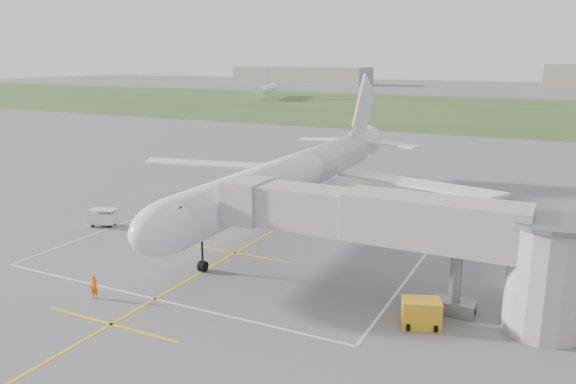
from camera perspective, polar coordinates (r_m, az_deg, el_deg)
The scene contains 11 objects.
ground at distance 54.39m, azimuth 0.13°, elevation -3.01°, with size 700.00×700.00×0.00m, color #5B5B5D.
grass_strip at distance 178.93m, azimuth 19.07°, elevation 7.84°, with size 700.00×120.00×0.02m, color #334D21.
apron_markings at distance 49.48m, azimuth -2.87°, elevation -4.72°, with size 28.20×60.00×0.01m.
airliner at distance 53.97m, azimuth 0.48°, elevation 1.67°, with size 38.93×46.75×13.52m.
jet_bridge at distance 35.72m, azimuth 13.31°, elevation -4.35°, with size 23.40×5.00×7.20m.
gpu_unit at distance 34.62m, azimuth 13.37°, elevation -11.91°, with size 2.61×2.18×1.68m.
baggage_cart at distance 55.54m, azimuth -18.25°, elevation -2.46°, with size 2.69×2.13×1.63m.
ramp_worker_nose at distance 39.45m, azimuth -19.09°, elevation -9.14°, with size 0.57×0.38×1.57m, color #F96007.
ramp_worker_wing at distance 54.36m, azimuth -4.60°, elevation -2.02°, with size 0.93×0.72×1.90m, color #FF3B08.
distant_hangars at distance 314.58m, azimuth 19.59°, elevation 10.89°, with size 345.00×49.00×12.00m.
distant_aircraft at distance 211.08m, azimuth 20.54°, elevation 9.46°, with size 181.34×63.50×8.85m.
Camera 1 is at (23.08, -46.76, 15.49)m, focal length 35.00 mm.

